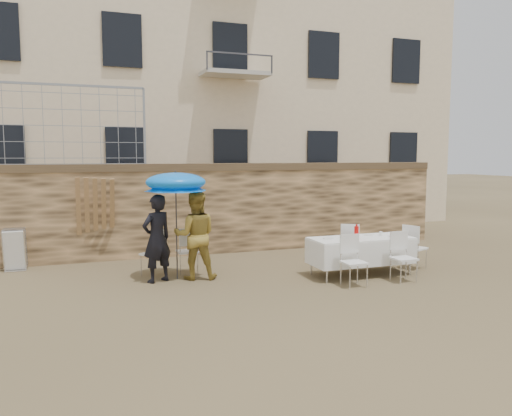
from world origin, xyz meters
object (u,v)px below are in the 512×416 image
object	(u,v)px
umbrella	(176,185)
table_chair_back	(349,245)
woman_dress	(195,235)
banquet_table	(361,240)
soda_bottle	(356,233)
table_chair_side	(415,247)
table_chair_front_right	(404,257)
man_suit	(157,238)
couple_chair_right	(187,250)
table_chair_front_left	(354,261)
couple_chair_left	(153,252)
chair_stack_right	(16,248)

from	to	relation	value
umbrella	table_chair_back	distance (m)	4.05
woman_dress	umbrella	bearing A→B (deg)	-3.93
banquet_table	soda_bottle	distance (m)	0.30
banquet_table	table_chair_side	xyz separation A→B (m)	(1.40, 0.10, -0.25)
soda_bottle	table_chair_front_right	xyz separation A→B (m)	(0.70, -0.60, -0.43)
soda_bottle	table_chair_back	xyz separation A→B (m)	(0.40, 0.95, -0.43)
man_suit	couple_chair_right	bearing A→B (deg)	-167.95
man_suit	banquet_table	distance (m)	4.09
table_chair_front_left	soda_bottle	bearing A→B (deg)	56.47
umbrella	table_chair_front_right	distance (m)	4.64
table_chair_side	table_chair_back	bearing A→B (deg)	37.50
couple_chair_left	table_chair_front_left	xyz separation A→B (m)	(3.41, -2.11, 0.00)
couple_chair_right	table_chair_front_left	bearing A→B (deg)	142.17
man_suit	table_chair_back	xyz separation A→B (m)	(4.21, -0.01, -0.37)
umbrella	chair_stack_right	world-z (taller)	umbrella
banquet_table	chair_stack_right	xyz separation A→B (m)	(-6.72, 2.94, -0.27)
woman_dress	soda_bottle	bearing A→B (deg)	174.55
couple_chair_right	table_chair_back	distance (m)	3.55
woman_dress	chair_stack_right	world-z (taller)	woman_dress
woman_dress	table_chair_front_right	world-z (taller)	woman_dress
man_suit	couple_chair_left	world-z (taller)	man_suit
couple_chair_left	table_chair_back	distance (m)	4.25
woman_dress	soda_bottle	size ratio (longest dim) A/B	6.71
couple_chair_left	man_suit	bearing A→B (deg)	52.27
table_chair_front_left	table_chair_side	xyz separation A→B (m)	(2.00, 0.85, 0.00)
banquet_table	table_chair_side	bearing A→B (deg)	4.09
soda_bottle	table_chair_side	world-z (taller)	soda_bottle
woman_dress	man_suit	bearing A→B (deg)	12.02
man_suit	chair_stack_right	size ratio (longest dim) A/B	1.85
couple_chair_right	man_suit	bearing A→B (deg)	38.27
woman_dress	table_chair_front_left	bearing A→B (deg)	161.58
table_chair_front_left	table_chair_front_right	world-z (taller)	same
couple_chair_left	umbrella	bearing A→B (deg)	93.90
table_chair_front_left	woman_dress	bearing A→B (deg)	149.72
couple_chair_left	soda_bottle	distance (m)	4.12
umbrella	table_chair_back	xyz separation A→B (m)	(3.81, -0.11, -1.38)
couple_chair_right	couple_chair_left	bearing A→B (deg)	0.11
couple_chair_right	soda_bottle	world-z (taller)	soda_bottle
couple_chair_left	soda_bottle	bearing A→B (deg)	120.61
banquet_table	table_chair_front_right	size ratio (longest dim) A/B	2.19
umbrella	table_chair_front_left	distance (m)	3.71
banquet_table	chair_stack_right	world-z (taller)	chair_stack_right
umbrella	couple_chair_left	xyz separation A→B (m)	(-0.40, 0.45, -1.38)
woman_dress	couple_chair_left	xyz separation A→B (m)	(-0.75, 0.55, -0.39)
table_chair_front_right	table_chair_back	xyz separation A→B (m)	(-0.30, 1.55, 0.00)
woman_dress	table_chair_back	size ratio (longest dim) A/B	1.82
soda_bottle	chair_stack_right	bearing A→B (deg)	154.61
man_suit	banquet_table	size ratio (longest dim) A/B	0.81
banquet_table	table_chair_front_left	size ratio (longest dim) A/B	2.19
man_suit	couple_chair_left	size ratio (longest dim) A/B	1.77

